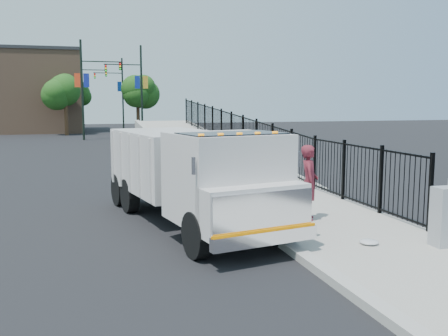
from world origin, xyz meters
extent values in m
plane|color=black|center=(0.00, 0.00, 0.00)|extent=(120.00, 120.00, 0.00)
cube|color=#9E998E|center=(1.93, -2.00, 0.06)|extent=(3.55, 12.00, 0.12)
cube|color=#ADAAA3|center=(0.00, -2.00, 0.08)|extent=(0.30, 12.00, 0.16)
cube|color=#9E998E|center=(2.12, 16.00, 0.00)|extent=(3.95, 24.06, 3.19)
cube|color=black|center=(3.55, 12.00, 0.90)|extent=(0.10, 28.00, 1.80)
cube|color=black|center=(-1.56, 0.90, 0.53)|extent=(2.19, 6.59, 0.21)
cube|color=silver|center=(-1.14, -1.27, 1.49)|extent=(2.62, 2.50, 1.92)
cube|color=silver|center=(-0.91, -2.44, 1.01)|extent=(2.34, 1.09, 0.96)
cube|color=silver|center=(-0.84, -2.79, 1.01)|extent=(2.18, 0.50, 0.82)
cube|color=silver|center=(-0.82, -2.87, 0.53)|extent=(2.29, 0.61, 0.27)
cube|color=#FF8500|center=(-0.82, -2.87, 0.67)|extent=(2.27, 0.49, 0.06)
cube|color=black|center=(-1.09, -1.50, 2.06)|extent=(2.31, 1.63, 0.82)
cube|color=silver|center=(-1.80, 2.12, 1.49)|extent=(3.03, 4.40, 1.63)
cube|color=silver|center=(-2.13, -2.44, 1.92)|extent=(0.07, 0.07, 0.34)
cube|color=silver|center=(0.22, -1.98, 1.92)|extent=(0.07, 0.07, 0.34)
cube|color=orange|center=(-1.87, -2.00, 2.47)|extent=(0.11, 0.09, 0.06)
cube|color=orange|center=(-1.45, -1.91, 2.47)|extent=(0.11, 0.09, 0.06)
cube|color=orange|center=(-1.03, -1.83, 2.47)|extent=(0.11, 0.09, 0.06)
cube|color=orange|center=(-0.60, -1.75, 2.47)|extent=(0.11, 0.09, 0.06)
cube|color=orange|center=(-0.18, -1.66, 2.47)|extent=(0.11, 0.09, 0.06)
cylinder|color=black|center=(-2.00, -2.12, 0.48)|extent=(0.49, 1.00, 0.96)
cylinder|color=black|center=(-0.02, -1.73, 0.48)|extent=(0.49, 1.00, 0.96)
cylinder|color=black|center=(-2.90, 2.50, 0.48)|extent=(0.49, 1.00, 0.96)
cylinder|color=black|center=(-0.92, 2.88, 0.48)|extent=(0.49, 1.00, 0.96)
cylinder|color=black|center=(-3.10, 3.53, 0.48)|extent=(0.49, 1.00, 0.96)
cylinder|color=black|center=(-1.12, 3.92, 0.48)|extent=(0.49, 1.00, 0.96)
imported|color=maroon|center=(1.38, -0.12, 1.08)|extent=(0.69, 0.82, 1.92)
cube|color=gray|center=(3.10, -3.08, 0.75)|extent=(0.55, 0.40, 1.25)
ellipsoid|color=silver|center=(1.64, -2.54, 0.17)|extent=(0.41, 0.41, 0.10)
cylinder|color=black|center=(-4.02, 30.53, 4.00)|extent=(0.18, 0.18, 8.00)
cube|color=black|center=(-2.42, 30.53, 6.30)|extent=(3.20, 0.08, 0.08)
cube|color=black|center=(-0.98, 30.53, 5.95)|extent=(0.18, 0.22, 0.60)
cube|color=navy|center=(-3.67, 30.53, 4.80)|extent=(0.45, 0.04, 1.10)
cube|color=#F1411A|center=(-4.37, 30.53, 4.80)|extent=(0.45, 0.04, 1.10)
cylinder|color=black|center=(1.05, 33.37, 4.00)|extent=(0.18, 0.18, 8.00)
cube|color=black|center=(-0.55, 33.37, 6.30)|extent=(3.20, 0.08, 0.08)
cube|color=black|center=(-1.99, 33.37, 5.95)|extent=(0.18, 0.22, 0.60)
cube|color=gold|center=(1.40, 33.37, 4.80)|extent=(0.45, 0.04, 1.10)
cube|color=navy|center=(0.70, 33.37, 4.80)|extent=(0.45, 0.04, 1.10)
cylinder|color=black|center=(-4.61, 41.81, 4.00)|extent=(0.18, 0.18, 8.00)
cube|color=black|center=(-3.01, 41.81, 6.30)|extent=(3.20, 0.08, 0.08)
cube|color=black|center=(-1.57, 41.81, 5.95)|extent=(0.18, 0.22, 0.60)
cube|color=#0D158B|center=(-4.26, 41.81, 4.80)|extent=(0.45, 0.04, 1.10)
cube|color=gold|center=(-4.96, 41.81, 4.80)|extent=(0.45, 0.04, 1.10)
cylinder|color=black|center=(0.48, 47.09, 4.00)|extent=(0.18, 0.18, 8.00)
cube|color=black|center=(-1.12, 47.09, 6.30)|extent=(3.20, 0.08, 0.08)
cube|color=black|center=(-2.56, 47.09, 5.95)|extent=(0.18, 0.22, 0.60)
cube|color=red|center=(0.83, 47.09, 4.80)|extent=(0.45, 0.04, 1.10)
cube|color=navy|center=(0.13, 47.09, 4.80)|extent=(0.45, 0.04, 1.10)
cylinder|color=#382314|center=(-5.51, 36.83, 1.60)|extent=(0.36, 0.36, 3.20)
sphere|color=#194714|center=(-5.51, 36.83, 4.00)|extent=(3.02, 3.02, 3.02)
cylinder|color=#382314|center=(1.27, 38.70, 1.60)|extent=(0.36, 0.36, 3.20)
sphere|color=#194714|center=(1.27, 38.70, 4.00)|extent=(2.70, 2.70, 2.70)
cylinder|color=#382314|center=(-4.40, 48.55, 1.60)|extent=(0.36, 0.36, 3.20)
sphere|color=#194714|center=(-4.40, 48.55, 4.00)|extent=(2.49, 2.49, 2.49)
cube|color=#8C664C|center=(-9.00, 44.00, 4.00)|extent=(10.00, 10.00, 8.00)
camera|label=1|loc=(-4.13, -11.58, 3.13)|focal=40.00mm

